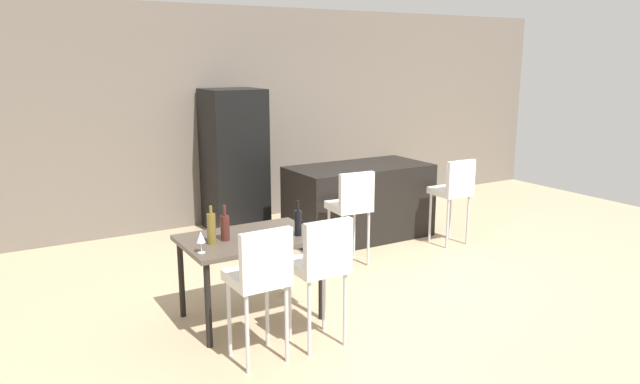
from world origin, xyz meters
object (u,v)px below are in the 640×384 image
object	(u,v)px
wine_bottle_near	(211,228)
refrigerator	(234,160)
dining_chair_far	(321,262)
bar_chair_middle	(454,188)
wine_bottle_right	(298,222)
kitchen_island	(359,202)
bar_chair_left	(352,203)
wine_bottle_middle	(225,227)
wine_glass_left	(201,237)
dining_chair_near	(260,274)
dining_table	(250,246)
potted_plant	(398,183)

from	to	relation	value
wine_bottle_near	refrigerator	size ratio (longest dim) A/B	0.17
dining_chair_far	wine_bottle_near	xyz separation A→B (m)	(-0.61, 0.73, 0.17)
bar_chair_middle	wine_bottle_right	xyz separation A→B (m)	(-2.60, -0.87, 0.16)
kitchen_island	bar_chair_left	size ratio (longest dim) A/B	1.67
kitchen_island	bar_chair_left	bearing A→B (deg)	-128.74
wine_bottle_middle	wine_glass_left	bearing A→B (deg)	-143.29
bar_chair_left	dining_chair_far	world-z (taller)	same
dining_chair_near	dining_chair_far	bearing A→B (deg)	-0.00
refrigerator	dining_table	bearing A→B (deg)	-110.07
bar_chair_middle	refrigerator	bearing A→B (deg)	134.66
dining_chair_near	wine_bottle_middle	distance (m)	0.78
dining_chair_near	wine_bottle_near	bearing A→B (deg)	97.32
bar_chair_middle	dining_table	size ratio (longest dim) A/B	0.92
bar_chair_middle	potted_plant	distance (m)	2.16
dining_chair_far	refrigerator	xyz separation A→B (m)	(0.73, 3.45, 0.22)
dining_chair_far	dining_table	bearing A→B (deg)	108.85
kitchen_island	wine_bottle_middle	size ratio (longest dim) A/B	5.81
wine_bottle_middle	bar_chair_left	bearing A→B (deg)	21.73
wine_bottle_near	kitchen_island	bearing A→B (deg)	31.62
bar_chair_left	dining_chair_near	distance (m)	2.27
bar_chair_left	dining_chair_near	world-z (taller)	same
bar_chair_middle	dining_chair_far	world-z (taller)	same
dining_chair_near	potted_plant	world-z (taller)	dining_chair_near
wine_bottle_right	potted_plant	bearing A→B (deg)	40.75
refrigerator	potted_plant	distance (m)	2.78
dining_table	wine_bottle_right	world-z (taller)	wine_bottle_right
wine_bottle_middle	dining_table	bearing A→B (deg)	-2.12
dining_chair_near	bar_chair_middle	bearing A→B (deg)	24.15
wine_bottle_right	refrigerator	bearing A→B (deg)	77.92
kitchen_island	potted_plant	bearing A→B (deg)	37.28
dining_chair_near	wine_bottle_near	size ratio (longest dim) A/B	3.27
kitchen_island	potted_plant	distance (m)	1.94
potted_plant	dining_table	bearing A→B (deg)	-143.99
bar_chair_left	wine_bottle_middle	bearing A→B (deg)	-158.27
bar_chair_left	dining_table	bearing A→B (deg)	-155.20
bar_chair_left	wine_bottle_right	xyz separation A→B (m)	(-1.13, -0.87, 0.16)
bar_chair_middle	dining_chair_far	xyz separation A→B (m)	(-2.71, -1.45, 0.00)
bar_chair_left	refrigerator	size ratio (longest dim) A/B	0.57
dining_chair_near	wine_bottle_right	world-z (taller)	same
kitchen_island	wine_bottle_near	world-z (taller)	wine_bottle_near
potted_plant	wine_bottle_near	bearing A→B (deg)	-146.13
kitchen_island	dining_table	xyz separation A→B (m)	(-2.16, -1.52, 0.20)
dining_table	potted_plant	distance (m)	4.58
bar_chair_middle	refrigerator	xyz separation A→B (m)	(-1.98, 2.01, 0.22)
dining_chair_near	potted_plant	xyz separation A→B (m)	(3.95, 3.44, -0.37)
bar_chair_middle	dining_chair_near	xyz separation A→B (m)	(-3.22, -1.45, 0.00)
kitchen_island	dining_table	size ratio (longest dim) A/B	1.54
bar_chair_left	wine_glass_left	bearing A→B (deg)	-155.88
dining_chair_near	refrigerator	size ratio (longest dim) A/B	0.57
wine_bottle_right	wine_bottle_middle	distance (m)	0.62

